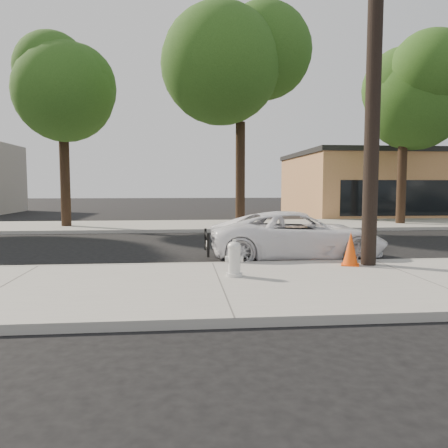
% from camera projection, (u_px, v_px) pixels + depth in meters
% --- Properties ---
extents(ground, '(120.00, 120.00, 0.00)m').
position_uv_depth(ground, '(207.00, 255.00, 12.51)').
color(ground, black).
rests_on(ground, ground).
extents(near_sidewalk, '(90.00, 4.40, 0.15)m').
position_uv_depth(near_sidewalk, '(221.00, 287.00, 8.24)').
color(near_sidewalk, gray).
rests_on(near_sidewalk, ground).
extents(far_sidewalk, '(90.00, 5.00, 0.15)m').
position_uv_depth(far_sidewalk, '(197.00, 226.00, 20.93)').
color(far_sidewalk, gray).
rests_on(far_sidewalk, ground).
extents(curb_near, '(90.00, 0.12, 0.16)m').
position_uv_depth(curb_near, '(212.00, 266.00, 10.42)').
color(curb_near, '#9E9B93').
rests_on(curb_near, ground).
extents(building_main, '(18.00, 10.00, 4.00)m').
position_uv_depth(building_main, '(428.00, 186.00, 29.74)').
color(building_main, '#B07149').
rests_on(building_main, ground).
extents(utility_pole, '(1.40, 0.34, 9.00)m').
position_uv_depth(utility_pole, '(374.00, 64.00, 9.77)').
color(utility_pole, black).
rests_on(utility_pole, near_sidewalk).
extents(tree_b, '(4.34, 4.20, 8.45)m').
position_uv_depth(tree_b, '(66.00, 92.00, 19.40)').
color(tree_b, black).
rests_on(tree_b, far_sidewalk).
extents(tree_c, '(4.96, 4.80, 9.55)m').
position_uv_depth(tree_c, '(246.00, 76.00, 19.69)').
color(tree_c, black).
rests_on(tree_c, far_sidewalk).
extents(tree_d, '(4.50, 4.35, 8.75)m').
position_uv_depth(tree_d, '(410.00, 94.00, 20.82)').
color(tree_d, black).
rests_on(tree_d, far_sidewalk).
extents(police_cruiser, '(4.73, 2.28, 1.30)m').
position_uv_depth(police_cruiser, '(297.00, 235.00, 11.72)').
color(police_cruiser, white).
rests_on(police_cruiser, ground).
extents(fire_hydrant, '(0.38, 0.34, 0.71)m').
position_uv_depth(fire_hydrant, '(234.00, 259.00, 8.83)').
color(fire_hydrant, silver).
rests_on(fire_hydrant, near_sidewalk).
extents(traffic_cone, '(0.52, 0.52, 0.77)m').
position_uv_depth(traffic_cone, '(351.00, 249.00, 10.04)').
color(traffic_cone, '#EC4C0C').
rests_on(traffic_cone, near_sidewalk).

